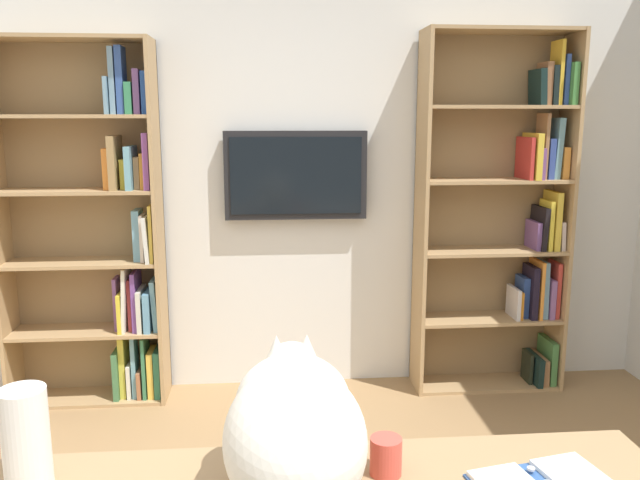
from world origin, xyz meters
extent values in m
cube|color=silver|center=(0.00, -2.23, 1.35)|extent=(4.52, 0.06, 2.70)
cube|color=tan|center=(-1.63, -2.04, 1.07)|extent=(0.02, 0.28, 2.13)
cube|color=tan|center=(-0.76, -2.04, 1.07)|extent=(0.02, 0.28, 2.13)
cube|color=#93754E|center=(-1.19, -2.17, 1.07)|extent=(0.89, 0.01, 2.13)
cube|color=tan|center=(-1.19, -2.04, 0.01)|extent=(0.85, 0.27, 0.02)
cube|color=tan|center=(-1.19, -2.04, 0.43)|extent=(0.85, 0.27, 0.02)
cube|color=tan|center=(-1.19, -2.04, 0.85)|extent=(0.85, 0.27, 0.02)
cube|color=tan|center=(-1.19, -2.04, 1.28)|extent=(0.85, 0.27, 0.02)
cube|color=tan|center=(-1.19, -2.04, 1.70)|extent=(0.85, 0.27, 0.02)
cube|color=tan|center=(-1.19, -2.04, 2.12)|extent=(0.85, 0.27, 0.02)
cube|color=#43793F|center=(-1.59, -2.04, 0.16)|extent=(0.04, 0.22, 0.27)
cube|color=#926540|center=(-1.54, -2.04, 0.10)|extent=(0.04, 0.24, 0.17)
cube|color=black|center=(-1.50, -2.02, 0.11)|extent=(0.04, 0.24, 0.18)
cube|color=black|center=(-1.46, -2.03, 0.12)|extent=(0.02, 0.14, 0.19)
cube|color=#C33E35|center=(-1.59, -2.03, 0.61)|extent=(0.03, 0.16, 0.34)
cube|color=#7E558A|center=(-1.56, -2.02, 0.56)|extent=(0.03, 0.17, 0.24)
cube|color=#6D99AF|center=(-1.52, -2.03, 0.62)|extent=(0.04, 0.16, 0.35)
cube|color=orange|center=(-1.48, -2.04, 0.62)|extent=(0.02, 0.21, 0.35)
cube|color=black|center=(-1.44, -2.03, 0.60)|extent=(0.04, 0.18, 0.32)
cube|color=navy|center=(-1.40, -2.05, 0.57)|extent=(0.04, 0.15, 0.25)
cube|color=orange|center=(-1.37, -2.03, 0.53)|extent=(0.02, 0.17, 0.17)
cube|color=silver|center=(-1.34, -2.02, 0.54)|extent=(0.02, 0.19, 0.19)
cube|color=beige|center=(-1.59, -2.04, 0.95)|extent=(0.03, 0.19, 0.17)
cube|color=gold|center=(-1.56, -2.04, 1.04)|extent=(0.03, 0.21, 0.34)
cube|color=yellow|center=(-1.51, -2.02, 1.01)|extent=(0.03, 0.17, 0.29)
cube|color=black|center=(-1.48, -2.04, 0.99)|extent=(0.04, 0.22, 0.26)
cube|color=#6F4A83|center=(-1.45, -2.05, 0.95)|extent=(0.03, 0.19, 0.17)
cube|color=orange|center=(-1.59, -2.04, 1.38)|extent=(0.04, 0.16, 0.18)
cube|color=#65939F|center=(-1.54, -2.03, 1.46)|extent=(0.05, 0.14, 0.35)
cube|color=#2F458F|center=(-1.50, -2.04, 1.40)|extent=(0.03, 0.17, 0.23)
cube|color=#9C6E48|center=(-1.46, -2.04, 1.47)|extent=(0.02, 0.16, 0.38)
cube|color=#6F4589|center=(-1.43, -2.03, 1.38)|extent=(0.02, 0.21, 0.18)
cube|color=gold|center=(-1.40, -2.02, 1.42)|extent=(0.03, 0.24, 0.27)
cube|color=#B82E29|center=(-1.36, -2.03, 1.41)|extent=(0.02, 0.23, 0.24)
cube|color=#3F7E3C|center=(-1.59, -2.03, 1.83)|extent=(0.03, 0.22, 0.24)
cube|color=#314B94|center=(-1.56, -2.03, 1.85)|extent=(0.02, 0.13, 0.28)
cube|color=gold|center=(-1.52, -2.04, 1.89)|extent=(0.02, 0.15, 0.36)
cube|color=black|center=(-1.49, -2.03, 1.82)|extent=(0.04, 0.13, 0.22)
cube|color=#966340|center=(-1.46, -2.05, 1.83)|extent=(0.04, 0.15, 0.24)
cube|color=black|center=(-1.42, -2.04, 1.81)|extent=(0.05, 0.18, 0.20)
cube|color=tan|center=(0.76, -2.04, 1.03)|extent=(0.02, 0.28, 2.07)
cube|color=tan|center=(1.63, -2.04, 1.03)|extent=(0.02, 0.28, 2.07)
cube|color=#93754E|center=(1.19, -2.17, 1.03)|extent=(0.89, 0.01, 2.07)
cube|color=tan|center=(1.19, -2.04, 0.01)|extent=(0.85, 0.27, 0.02)
cube|color=tan|center=(1.19, -2.04, 0.42)|extent=(0.85, 0.27, 0.02)
cube|color=tan|center=(1.19, -2.04, 0.83)|extent=(0.85, 0.27, 0.02)
cube|color=tan|center=(1.19, -2.04, 1.24)|extent=(0.85, 0.27, 0.02)
cube|color=tan|center=(1.19, -2.04, 1.65)|extent=(0.85, 0.27, 0.02)
cube|color=tan|center=(1.19, -2.04, 2.06)|extent=(0.85, 0.27, 0.02)
cube|color=#317352|center=(0.80, -2.03, 0.16)|extent=(0.03, 0.18, 0.28)
cube|color=#EBBD45|center=(0.84, -2.04, 0.16)|extent=(0.03, 0.18, 0.28)
cube|color=#37754D|center=(0.87, -2.03, 0.20)|extent=(0.02, 0.18, 0.37)
cube|color=#9F623F|center=(0.90, -2.02, 0.10)|extent=(0.02, 0.17, 0.16)
cube|color=#6599A9|center=(0.93, -2.02, 0.21)|extent=(0.02, 0.12, 0.37)
cube|color=beige|center=(0.96, -2.05, 0.12)|extent=(0.02, 0.20, 0.20)
cube|color=gold|center=(1.00, -2.05, 0.20)|extent=(0.03, 0.16, 0.37)
cube|color=#417347|center=(1.03, -2.02, 0.16)|extent=(0.03, 0.17, 0.28)
cube|color=#689EB2|center=(0.79, -2.03, 0.58)|extent=(0.04, 0.19, 0.30)
cube|color=#5B91B3|center=(0.83, -2.02, 0.54)|extent=(0.04, 0.20, 0.23)
cube|color=beige|center=(0.88, -2.03, 0.55)|extent=(0.03, 0.22, 0.24)
cube|color=#6D418C|center=(0.90, -2.05, 0.60)|extent=(0.03, 0.22, 0.34)
cube|color=#B23D39|center=(0.94, -2.04, 0.58)|extent=(0.02, 0.13, 0.30)
cube|color=silver|center=(0.96, -2.03, 0.62)|extent=(0.04, 0.20, 0.37)
cube|color=gold|center=(0.99, -2.04, 0.54)|extent=(0.02, 0.22, 0.22)
cube|color=#784D86|center=(1.02, -2.04, 0.58)|extent=(0.02, 0.12, 0.31)
cube|color=gold|center=(0.79, -2.04, 1.00)|extent=(0.02, 0.23, 0.32)
cube|color=silver|center=(0.82, -2.03, 0.97)|extent=(0.03, 0.24, 0.26)
cube|color=beige|center=(0.84, -2.02, 0.97)|extent=(0.02, 0.14, 0.27)
cube|color=#679AB0|center=(0.88, -2.05, 0.98)|extent=(0.04, 0.15, 0.29)
cube|color=#7B417F|center=(0.79, -2.03, 1.40)|extent=(0.03, 0.21, 0.31)
cube|color=orange|center=(0.82, -2.05, 1.35)|extent=(0.02, 0.17, 0.20)
cube|color=#956F48|center=(0.85, -2.05, 1.34)|extent=(0.03, 0.15, 0.18)
cube|color=#649BAB|center=(0.89, -2.03, 1.37)|extent=(0.03, 0.23, 0.24)
cube|color=gold|center=(0.93, -2.05, 1.33)|extent=(0.03, 0.13, 0.17)
cube|color=#977749|center=(0.98, -2.03, 1.39)|extent=(0.04, 0.22, 0.29)
cube|color=orange|center=(1.02, -2.04, 1.36)|extent=(0.04, 0.15, 0.23)
cube|color=#244995|center=(0.79, -2.03, 1.77)|extent=(0.03, 0.14, 0.23)
cube|color=#724D84|center=(0.83, -2.04, 1.78)|extent=(0.03, 0.13, 0.24)
cube|color=#327C52|center=(0.88, -2.03, 1.74)|extent=(0.04, 0.13, 0.17)
cube|color=#314F94|center=(0.92, -2.04, 1.84)|extent=(0.04, 0.13, 0.36)
cube|color=#6F93AA|center=(0.96, -2.04, 1.83)|extent=(0.03, 0.14, 0.36)
cube|color=#688EA5|center=(0.99, -2.03, 1.76)|extent=(0.02, 0.16, 0.20)
cube|color=black|center=(-0.03, -2.15, 1.31)|extent=(0.83, 0.06, 0.52)
cube|color=black|center=(-0.03, -2.12, 1.31)|extent=(0.76, 0.01, 0.45)
ellipsoid|color=silver|center=(0.09, 0.26, 0.93)|extent=(0.33, 0.45, 0.32)
ellipsoid|color=silver|center=(0.09, 0.16, 0.97)|extent=(0.28, 0.25, 0.24)
sphere|color=silver|center=(0.09, 0.10, 1.03)|extent=(0.14, 0.14, 0.14)
cone|color=silver|center=(0.05, 0.10, 1.08)|extent=(0.06, 0.06, 0.08)
cone|color=silver|center=(0.13, 0.10, 1.08)|extent=(0.06, 0.06, 0.08)
cone|color=beige|center=(0.05, 0.11, 1.08)|extent=(0.03, 0.03, 0.05)
cone|color=beige|center=(0.13, 0.11, 1.08)|extent=(0.03, 0.03, 0.05)
cube|color=white|center=(-0.60, 0.25, 0.78)|extent=(0.18, 0.23, 0.01)
cylinder|color=silver|center=(-0.50, 0.20, 0.78)|extent=(0.02, 0.02, 0.01)
cylinder|color=white|center=(0.72, 0.15, 0.89)|extent=(0.11, 0.11, 0.25)
cylinder|color=#D84C3F|center=(-0.14, 0.16, 0.81)|extent=(0.08, 0.08, 0.10)
camera|label=1|loc=(0.15, 1.60, 1.65)|focal=35.90mm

